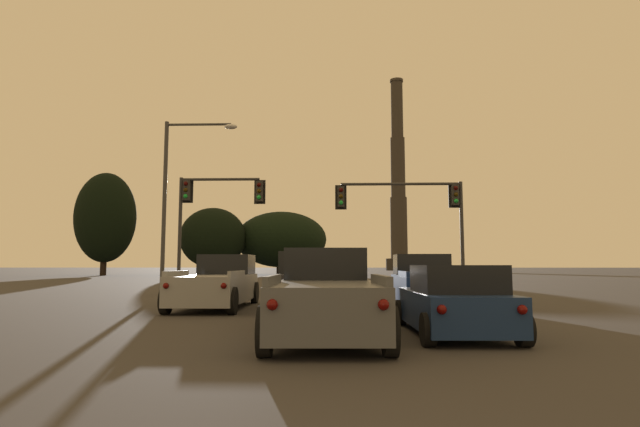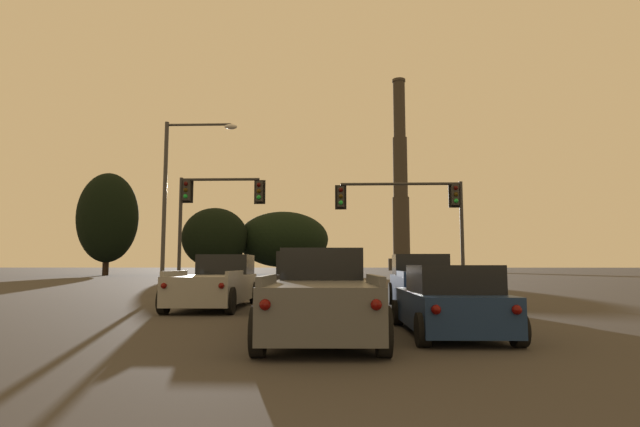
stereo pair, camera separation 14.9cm
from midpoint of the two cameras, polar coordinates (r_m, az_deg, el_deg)
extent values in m
cube|color=gray|center=(17.32, -11.69, -8.37)|extent=(2.06, 5.42, 0.88)
cube|color=black|center=(19.01, -10.45, -5.75)|extent=(1.86, 1.82, 0.72)
cube|color=gray|center=(16.21, -16.02, -6.60)|extent=(0.13, 2.43, 0.16)
cube|color=gray|center=(15.75, -9.43, -6.77)|extent=(0.13, 2.43, 0.16)
cylinder|color=black|center=(19.69, -13.07, -8.79)|extent=(0.23, 0.80, 0.80)
cylinder|color=black|center=(19.31, -7.36, -8.95)|extent=(0.23, 0.80, 0.80)
cylinder|color=black|center=(15.47, -17.16, -9.50)|extent=(0.23, 0.80, 0.80)
cylinder|color=black|center=(14.98, -9.92, -9.80)|extent=(0.23, 0.80, 0.80)
sphere|color=#500705|center=(14.91, -17.15, -7.90)|extent=(0.17, 0.17, 0.17)
sphere|color=#500705|center=(14.48, -10.92, -8.12)|extent=(0.17, 0.17, 0.17)
cube|color=navy|center=(16.64, 12.40, -8.46)|extent=(2.19, 5.47, 0.88)
cube|color=black|center=(18.36, 11.55, -5.73)|extent=(1.90, 1.86, 0.72)
cube|color=navy|center=(15.14, 9.57, -6.81)|extent=(0.19, 2.43, 0.16)
cube|color=navy|center=(15.43, 16.58, -6.63)|extent=(0.19, 2.43, 0.16)
cylinder|color=black|center=(18.74, 8.43, -9.03)|extent=(0.25, 0.81, 0.80)
cylinder|color=black|center=(18.98, 14.41, -8.87)|extent=(0.25, 0.81, 0.80)
cylinder|color=black|center=(14.36, 9.78, -9.97)|extent=(0.25, 0.81, 0.80)
cylinder|color=black|center=(14.68, 17.53, -9.69)|extent=(0.25, 0.81, 0.80)
sphere|color=#500705|center=(13.84, 10.63, -8.23)|extent=(0.17, 0.17, 0.17)
sphere|color=#500705|center=(14.12, 17.33, -8.02)|extent=(0.17, 0.17, 0.17)
cube|color=#4C4F54|center=(10.19, 0.59, -10.28)|extent=(2.15, 5.45, 0.88)
cube|color=black|center=(11.91, 0.56, -5.80)|extent=(1.89, 1.85, 0.72)
cube|color=#4C4F54|center=(8.82, -5.56, -7.55)|extent=(0.17, 2.43, 0.16)
cube|color=#4C4F54|center=(8.83, 6.78, -7.53)|extent=(0.17, 2.43, 0.16)
cylinder|color=black|center=(12.44, -4.04, -10.68)|extent=(0.24, 0.81, 0.80)
cylinder|color=black|center=(12.44, 5.15, -10.67)|extent=(0.24, 0.81, 0.80)
cylinder|color=black|center=(8.08, -6.52, -13.24)|extent=(0.24, 0.81, 0.80)
cylinder|color=black|center=(8.09, 7.79, -13.22)|extent=(0.24, 0.81, 0.80)
sphere|color=#500705|center=(7.50, -5.73, -10.33)|extent=(0.17, 0.17, 0.17)
sphere|color=#500705|center=(7.51, 7.02, -10.32)|extent=(0.17, 0.17, 0.17)
cube|color=#232328|center=(16.40, -1.07, -8.55)|extent=(1.99, 4.83, 0.95)
cube|color=black|center=(16.50, -1.03, -5.67)|extent=(1.82, 2.83, 0.70)
cylinder|color=black|center=(18.41, -3.61, -9.20)|extent=(0.23, 0.76, 0.76)
cylinder|color=black|center=(18.30, 2.32, -9.23)|extent=(0.23, 0.76, 0.76)
cylinder|color=black|center=(14.60, -5.33, -10.04)|extent=(0.23, 0.76, 0.76)
cylinder|color=black|center=(14.46, 2.18, -10.10)|extent=(0.23, 0.76, 0.76)
sphere|color=#500705|center=(14.06, -4.95, -8.11)|extent=(0.17, 0.17, 0.17)
sphere|color=#500705|center=(13.94, 1.48, -8.15)|extent=(0.17, 0.17, 0.17)
cube|color=navy|center=(10.96, 14.83, -10.49)|extent=(1.79, 4.03, 0.72)
cube|color=black|center=(10.54, 15.26, -7.21)|extent=(1.59, 1.93, 0.55)
cylinder|color=black|center=(12.42, 9.20, -11.09)|extent=(0.23, 0.60, 0.60)
cylinder|color=black|center=(12.76, 16.83, -10.78)|extent=(0.23, 0.60, 0.60)
cylinder|color=black|center=(9.23, 12.12, -12.86)|extent=(0.23, 0.60, 0.60)
cylinder|color=black|center=(9.68, 22.15, -12.22)|extent=(0.23, 0.60, 0.60)
sphere|color=#500705|center=(8.83, 13.60, -10.64)|extent=(0.17, 0.17, 0.17)
sphere|color=#500705|center=(9.22, 22.01, -10.17)|extent=(0.17, 0.17, 0.17)
cylinder|color=#2D2D30|center=(25.75, 16.10, -2.65)|extent=(0.18, 0.18, 5.61)
cylinder|color=black|center=(25.75, 16.28, -8.77)|extent=(0.40, 0.40, 0.10)
cube|color=#282828|center=(25.88, 15.34, 2.07)|extent=(0.34, 0.34, 1.04)
cube|color=black|center=(26.06, 15.25, 2.01)|extent=(0.58, 0.03, 1.25)
sphere|color=#320504|center=(25.75, 15.42, 2.84)|extent=(0.22, 0.22, 0.22)
sphere|color=#352604|center=(25.70, 15.44, 2.13)|extent=(0.22, 0.22, 0.22)
sphere|color=green|center=(25.66, 15.46, 1.41)|extent=(0.22, 0.22, 0.22)
cylinder|color=#2D2D30|center=(25.48, 9.34, 3.35)|extent=(6.01, 0.14, 0.14)
sphere|color=#2D2D30|center=(26.03, 15.93, 3.31)|extent=(0.18, 0.18, 0.18)
cube|color=#282828|center=(25.17, 2.56, 1.92)|extent=(0.34, 0.34, 1.04)
cube|color=black|center=(25.35, 2.55, 1.86)|extent=(0.58, 0.03, 1.25)
sphere|color=#320504|center=(25.03, 2.56, 2.71)|extent=(0.22, 0.22, 0.22)
sphere|color=#352604|center=(24.99, 2.56, 1.98)|extent=(0.22, 0.22, 0.22)
sphere|color=green|center=(24.94, 2.56, 1.25)|extent=(0.22, 0.22, 0.22)
cylinder|color=#2D2D30|center=(26.44, -15.57, -2.39)|extent=(0.18, 0.18, 5.93)
cylinder|color=black|center=(26.43, -15.75, -8.71)|extent=(0.40, 0.40, 0.10)
cube|color=#282828|center=(26.59, -14.83, 2.55)|extent=(0.34, 0.34, 1.04)
cube|color=black|center=(26.76, -14.72, 2.49)|extent=(0.58, 0.03, 1.25)
sphere|color=#320504|center=(26.46, -14.93, 3.30)|extent=(0.22, 0.22, 0.22)
sphere|color=#352604|center=(26.41, -14.95, 2.61)|extent=(0.22, 0.22, 0.22)
sphere|color=green|center=(26.36, -14.97, 1.92)|extent=(0.22, 0.22, 0.22)
cylinder|color=#2D2D30|center=(26.23, -11.16, 3.84)|extent=(4.05, 0.14, 0.14)
sphere|color=#2D2D30|center=(26.76, -15.40, 3.75)|extent=(0.18, 0.18, 0.18)
cube|color=#282828|center=(25.74, -6.79, 2.51)|extent=(0.34, 0.34, 1.04)
cube|color=black|center=(25.92, -6.73, 2.45)|extent=(0.58, 0.03, 1.25)
sphere|color=#320504|center=(25.61, -6.85, 3.28)|extent=(0.22, 0.22, 0.22)
sphere|color=#352604|center=(25.56, -6.86, 2.57)|extent=(0.22, 0.22, 0.22)
sphere|color=green|center=(25.51, -6.87, 1.86)|extent=(0.22, 0.22, 0.22)
cylinder|color=#38383A|center=(25.83, -17.21, 0.73)|extent=(0.20, 0.20, 8.62)
cylinder|color=#38383A|center=(26.15, -13.52, 9.84)|extent=(3.24, 0.12, 0.12)
sphere|color=#38383A|center=(26.62, -16.93, 9.65)|extent=(0.20, 0.20, 0.20)
ellipsoid|color=silver|center=(25.74, -9.99, 9.74)|extent=(0.64, 0.36, 0.26)
cylinder|color=#2B2722|center=(138.83, 9.37, -5.77)|extent=(7.39, 7.39, 3.24)
cylinder|color=#332D28|center=(139.20, 9.30, -1.62)|extent=(4.62, 4.62, 16.91)
cylinder|color=#332D28|center=(141.46, 9.18, 5.22)|extent=(3.97, 3.97, 16.91)
cylinder|color=#332D28|center=(145.66, 9.07, 11.76)|extent=(3.32, 3.32, 16.91)
cylinder|color=#38322C|center=(148.31, 9.02, 14.75)|extent=(3.72, 3.72, 0.70)
cylinder|color=black|center=(73.53, -11.94, -6.08)|extent=(0.95, 0.95, 2.14)
ellipsoid|color=black|center=(73.63, -11.87, -2.73)|extent=(9.46, 8.52, 8.64)
cylinder|color=black|center=(76.47, -23.24, -5.25)|extent=(0.84, 0.84, 3.40)
ellipsoid|color=black|center=(76.77, -23.04, -0.42)|extent=(8.41, 7.57, 12.72)
cylinder|color=black|center=(76.33, -4.21, -6.17)|extent=(1.38, 1.38, 2.18)
ellipsoid|color=black|center=(76.43, -4.18, -2.97)|extent=(13.80, 12.42, 8.46)
camera|label=1|loc=(0.07, -89.84, -0.02)|focal=28.00mm
camera|label=2|loc=(0.07, 90.16, 0.02)|focal=28.00mm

